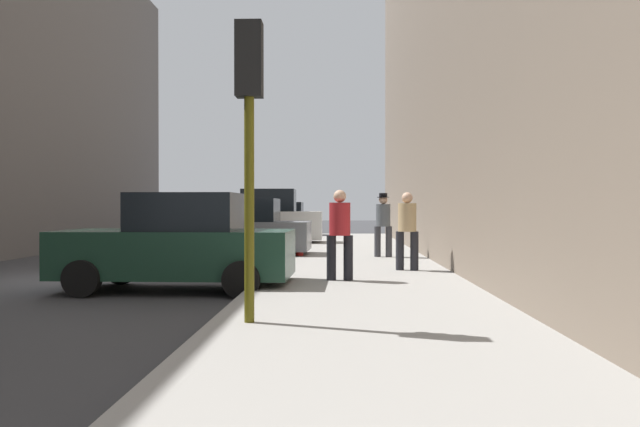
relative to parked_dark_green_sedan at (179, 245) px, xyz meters
The scene contains 11 objects.
ground_plane 3.16m from the parked_dark_green_sedan, 150.36° to the left, with size 120.00×120.00×0.00m, color #38383A.
sidewalk 3.76m from the parked_dark_green_sedan, 24.18° to the left, with size 4.00×40.00×0.15m, color gray.
parked_dark_green_sedan is the anchor object (origin of this frame).
parked_gray_coupe 7.08m from the parked_dark_green_sedan, 90.00° to the left, with size 4.25×2.16×1.79m.
parked_white_van 13.33m from the parked_dark_green_sedan, 90.00° to the left, with size 4.62×2.09×2.25m.
parked_blue_sedan 19.77m from the parked_dark_green_sedan, 90.00° to the left, with size 4.24×2.13×1.79m.
fire_hydrant 6.69m from the parked_dark_green_sedan, 74.33° to the left, with size 0.42×0.22×0.70m.
traffic_light 4.69m from the parked_dark_green_sedan, 64.34° to the right, with size 0.32×0.32×3.60m.
pedestrian_with_beanie 7.38m from the parked_dark_green_sedan, 55.63° to the left, with size 0.53×0.50×1.78m.
pedestrian_in_tan_coat 5.04m from the parked_dark_green_sedan, 28.50° to the left, with size 0.53×0.50×1.71m.
pedestrian_in_red_jacket 2.99m from the parked_dark_green_sedan, ahead, with size 0.51×0.43×1.71m.
Camera 1 is at (5.58, -12.81, 1.53)m, focal length 35.00 mm.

